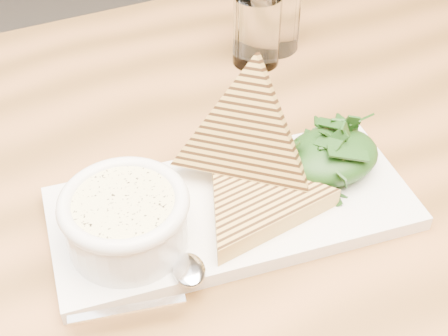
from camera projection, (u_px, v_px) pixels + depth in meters
name	position (u px, v px, depth m)	size (l,w,h in m)	color
table_top	(264.00, 173.00, 0.74)	(1.30, 0.86, 0.04)	#A66A36
table_leg_br	(406.00, 122.00, 1.45)	(0.06, 0.06, 0.74)	#A66A36
platter	(232.00, 208.00, 0.66)	(0.38, 0.17, 0.02)	white
soup_bowl	(127.00, 225.00, 0.60)	(0.12, 0.12, 0.05)	white
soup	(124.00, 204.00, 0.58)	(0.10, 0.10, 0.01)	#FBEEA1
bowl_rim	(123.00, 203.00, 0.58)	(0.12, 0.12, 0.01)	white
sandwich_flat	(256.00, 201.00, 0.64)	(0.17, 0.17, 0.02)	gold
sandwich_lean	(246.00, 136.00, 0.65)	(0.17, 0.17, 0.10)	gold
salad_base	(331.00, 156.00, 0.68)	(0.11, 0.09, 0.04)	black
arugula_pile	(332.00, 152.00, 0.67)	(0.11, 0.10, 0.05)	#28571B
spoon_bowl	(189.00, 270.00, 0.58)	(0.03, 0.04, 0.01)	silver
spoon_handle	(127.00, 309.00, 0.55)	(0.10, 0.01, 0.00)	silver
glass_near	(257.00, 30.00, 0.86)	(0.07, 0.07, 0.10)	white
glass_far	(274.00, 9.00, 0.88)	(0.08, 0.08, 0.12)	white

